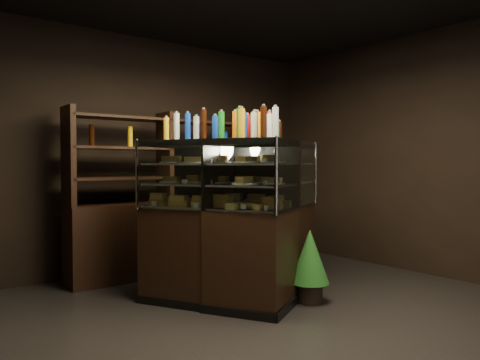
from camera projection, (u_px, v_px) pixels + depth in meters
name	position (u px, v px, depth m)	size (l,w,h in m)	color
ground	(280.00, 315.00, 4.23)	(5.00, 5.00, 0.00)	black
room_shell	(281.00, 100.00, 4.17)	(5.02, 5.02, 3.01)	black
display_case	(242.00, 247.00, 4.70)	(1.97, 1.65, 1.61)	black
food_display	(242.00, 179.00, 4.68)	(1.51, 1.26, 0.49)	#B68C41
bottles_top	(242.00, 127.00, 4.66)	(1.34, 1.12, 0.30)	#B20C0A
potted_conifer	(310.00, 255.00, 4.61)	(0.38, 0.38, 0.82)	black
back_shelving	(165.00, 225.00, 5.80)	(2.41, 0.48, 2.00)	black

